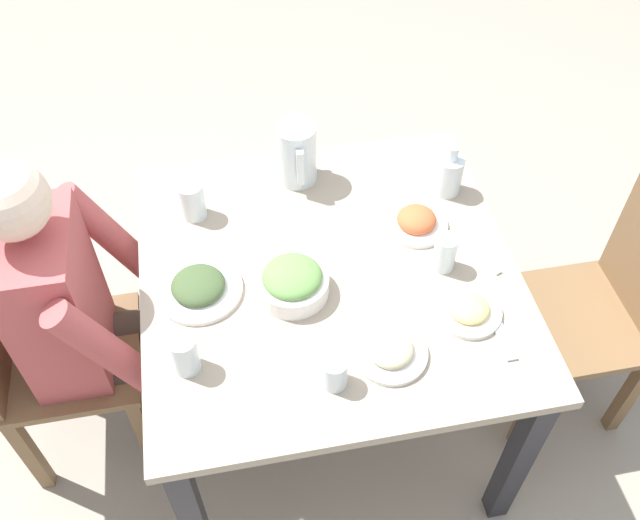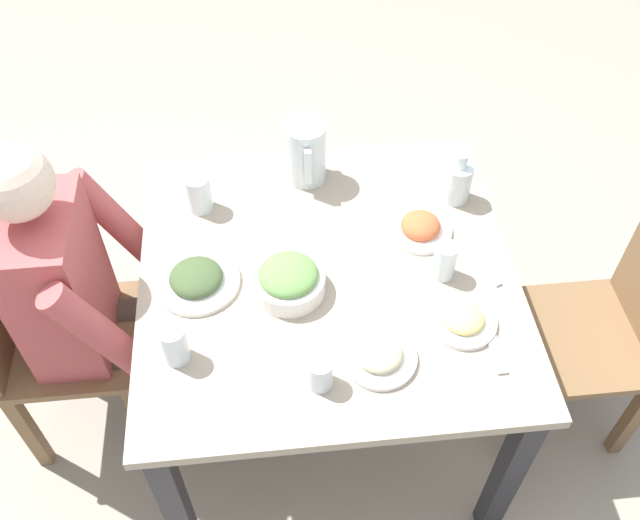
{
  "view_description": "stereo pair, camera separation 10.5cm",
  "coord_description": "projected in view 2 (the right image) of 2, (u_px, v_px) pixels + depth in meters",
  "views": [
    {
      "loc": [
        1.17,
        -0.25,
        2.15
      ],
      "look_at": [
        -0.05,
        -0.02,
        0.72
      ],
      "focal_mm": 39.0,
      "sensor_mm": 36.0,
      "label": 1
    },
    {
      "loc": [
        1.18,
        -0.14,
        2.15
      ],
      "look_at": [
        -0.05,
        -0.02,
        0.72
      ],
      "focal_mm": 39.0,
      "sensor_mm": 36.0,
      "label": 2
    }
  ],
  "objects": [
    {
      "name": "water_glass_near_left",
      "position": [
        199.0,
        193.0,
        1.96
      ],
      "size": [
        0.07,
        0.07,
        0.11
      ],
      "primitive_type": "cylinder",
      "color": "silver",
      "rests_on": "dining_table"
    },
    {
      "name": "plate_dolmas",
      "position": [
        196.0,
        279.0,
        1.81
      ],
      "size": [
        0.23,
        0.23,
        0.05
      ],
      "color": "white",
      "rests_on": "dining_table"
    },
    {
      "name": "water_glass_center",
      "position": [
        174.0,
        344.0,
        1.63
      ],
      "size": [
        0.07,
        0.07,
        0.11
      ],
      "primitive_type": "cylinder",
      "color": "silver",
      "rests_on": "dining_table"
    },
    {
      "name": "plate_fries",
      "position": [
        463.0,
        319.0,
        1.73
      ],
      "size": [
        0.17,
        0.17,
        0.04
      ],
      "color": "white",
      "rests_on": "dining_table"
    },
    {
      "name": "fork_near",
      "position": [
        493.0,
        344.0,
        1.69
      ],
      "size": [
        0.17,
        0.03,
        0.01
      ],
      "primitive_type": "cube",
      "rotation": [
        0.0,
        0.0,
        0.0
      ],
      "color": "silver",
      "rests_on": "dining_table"
    },
    {
      "name": "water_glass_far_right",
      "position": [
        320.0,
        373.0,
        1.59
      ],
      "size": [
        0.06,
        0.06,
        0.09
      ],
      "primitive_type": "cylinder",
      "color": "silver",
      "rests_on": "dining_table"
    },
    {
      "name": "knife_near",
      "position": [
        479.0,
        261.0,
        1.87
      ],
      "size": [
        0.18,
        0.08,
        0.01
      ],
      "primitive_type": "cube",
      "rotation": [
        0.0,
        0.0,
        0.37
      ],
      "color": "silver",
      "rests_on": "dining_table"
    },
    {
      "name": "plate_beans",
      "position": [
        379.0,
        355.0,
        1.66
      ],
      "size": [
        0.18,
        0.18,
        0.05
      ],
      "color": "white",
      "rests_on": "dining_table"
    },
    {
      "name": "water_pitcher",
      "position": [
        306.0,
        152.0,
        2.02
      ],
      "size": [
        0.16,
        0.12,
        0.19
      ],
      "color": "silver",
      "rests_on": "dining_table"
    },
    {
      "name": "salad_bowl",
      "position": [
        289.0,
        280.0,
        1.78
      ],
      "size": [
        0.19,
        0.19,
        0.09
      ],
      "color": "white",
      "rests_on": "dining_table"
    },
    {
      "name": "plate_rice_curry",
      "position": [
        420.0,
        227.0,
        1.93
      ],
      "size": [
        0.18,
        0.18,
        0.06
      ],
      "color": "white",
      "rests_on": "dining_table"
    },
    {
      "name": "oil_carafe",
      "position": [
        457.0,
        184.0,
        1.99
      ],
      "size": [
        0.08,
        0.08,
        0.16
      ],
      "color": "silver",
      "rests_on": "dining_table"
    },
    {
      "name": "dining_table",
      "position": [
        327.0,
        295.0,
        1.93
      ],
      "size": [
        1.0,
        1.0,
        0.73
      ],
      "color": "gray",
      "rests_on": "ground_plane"
    },
    {
      "name": "ground_plane",
      "position": [
        326.0,
        406.0,
        2.4
      ],
      "size": [
        8.0,
        8.0,
        0.0
      ],
      "primitive_type": "plane",
      "color": "gray"
    },
    {
      "name": "water_glass_far_left",
      "position": [
        445.0,
        261.0,
        1.8
      ],
      "size": [
        0.06,
        0.06,
        0.11
      ],
      "primitive_type": "cylinder",
      "color": "silver",
      "rests_on": "dining_table"
    },
    {
      "name": "chair_far",
      "position": [
        613.0,
        323.0,
        2.05
      ],
      "size": [
        0.4,
        0.4,
        0.85
      ],
      "color": "brown",
      "rests_on": "ground_plane"
    },
    {
      "name": "chair_near",
      "position": [
        39.0,
        330.0,
        2.03
      ],
      "size": [
        0.4,
        0.4,
        0.85
      ],
      "color": "brown",
      "rests_on": "ground_plane"
    },
    {
      "name": "diner_near",
      "position": [
        97.0,
        294.0,
        1.94
      ],
      "size": [
        0.48,
        0.53,
        1.15
      ],
      "color": "#B24C4C",
      "rests_on": "ground_plane"
    }
  ]
}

